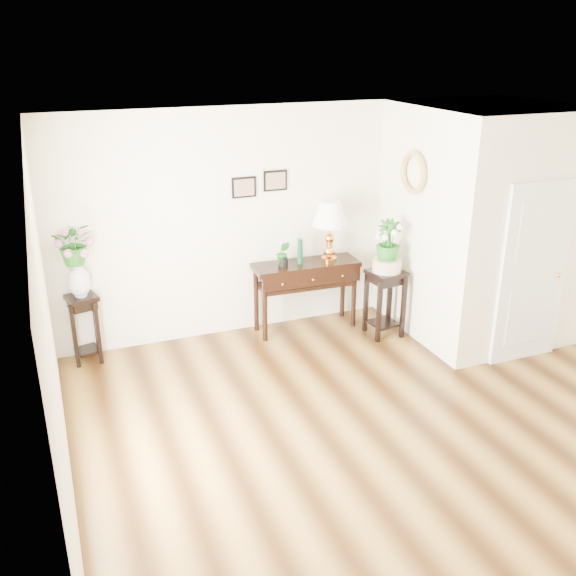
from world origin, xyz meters
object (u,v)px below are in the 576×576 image
table_lamp (330,233)px  plant_stand_b (385,303)px  plant_stand_a (85,329)px  console_table (305,296)px

table_lamp → plant_stand_b: table_lamp is taller
table_lamp → plant_stand_a: size_ratio=0.95×
plant_stand_a → console_table: bearing=-2.2°
plant_stand_a → plant_stand_b: plant_stand_b is taller
console_table → plant_stand_a: (-2.70, 0.10, -0.04)m
plant_stand_b → plant_stand_a: bearing=169.8°
plant_stand_a → plant_stand_b: size_ratio=0.96×
console_table → plant_stand_b: size_ratio=1.58×
plant_stand_a → plant_stand_b: bearing=-10.2°
console_table → table_lamp: (0.32, 0.00, 0.80)m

